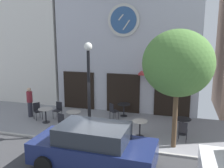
% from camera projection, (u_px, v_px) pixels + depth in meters
% --- Properties ---
extents(ground_plane, '(27.71, 10.53, 0.13)m').
position_uv_depth(ground_plane, '(98.00, 152.00, 9.87)').
color(ground_plane, gray).
extents(clock_building, '(8.46, 4.19, 10.41)m').
position_uv_depth(clock_building, '(129.00, 20.00, 15.11)').
color(clock_building, '#B2B2BC').
rests_on(clock_building, ground_plane).
extents(street_lamp, '(0.36, 0.36, 4.24)m').
position_uv_depth(street_lamp, '(89.00, 90.00, 11.01)').
color(street_lamp, black).
rests_on(street_lamp, ground_plane).
extents(street_tree, '(2.77, 2.49, 4.80)m').
position_uv_depth(street_tree, '(178.00, 64.00, 9.60)').
color(street_tree, brown).
rests_on(street_tree, ground_plane).
extents(cafe_table_leftmost, '(0.76, 0.76, 0.75)m').
position_uv_depth(cafe_table_leftmost, '(46.00, 112.00, 12.99)').
color(cafe_table_leftmost, black).
rests_on(cafe_table_leftmost, ground_plane).
extents(cafe_table_center_right, '(0.75, 0.75, 0.73)m').
position_uv_depth(cafe_table_center_right, '(74.00, 115.00, 12.56)').
color(cafe_table_center_right, black).
rests_on(cafe_table_center_right, ground_plane).
extents(cafe_table_rightmost, '(0.72, 0.72, 0.73)m').
position_uv_depth(cafe_table_rightmost, '(124.00, 107.00, 13.96)').
color(cafe_table_rightmost, black).
rests_on(cafe_table_rightmost, ground_plane).
extents(cafe_table_near_curb, '(0.71, 0.71, 0.76)m').
position_uv_depth(cafe_table_near_curb, '(140.00, 126.00, 11.17)').
color(cafe_table_near_curb, black).
rests_on(cafe_table_near_curb, ground_plane).
extents(cafe_table_center, '(0.75, 0.75, 0.76)m').
position_uv_depth(cafe_table_center, '(183.00, 123.00, 11.45)').
color(cafe_table_center, black).
rests_on(cafe_table_center, ground_plane).
extents(cafe_chair_facing_wall, '(0.43, 0.43, 0.90)m').
position_uv_depth(cafe_chair_facing_wall, '(183.00, 130.00, 10.69)').
color(cafe_chair_facing_wall, black).
rests_on(cafe_chair_facing_wall, ground_plane).
extents(cafe_chair_corner, '(0.46, 0.46, 0.90)m').
position_uv_depth(cafe_chair_corner, '(58.00, 109.00, 13.69)').
color(cafe_chair_corner, black).
rests_on(cafe_chair_corner, ground_plane).
extents(cafe_chair_near_lamp, '(0.56, 0.56, 0.90)m').
position_uv_depth(cafe_chair_near_lamp, '(37.00, 110.00, 13.54)').
color(cafe_chair_near_lamp, black).
rests_on(cafe_chair_near_lamp, ground_plane).
extents(cafe_chair_facing_street, '(0.56, 0.56, 0.90)m').
position_uv_depth(cafe_chair_facing_street, '(113.00, 110.00, 13.46)').
color(cafe_chair_facing_street, black).
rests_on(cafe_chair_facing_street, ground_plane).
extents(cafe_chair_under_awning, '(0.50, 0.50, 0.90)m').
position_uv_depth(cafe_chair_under_awning, '(62.00, 120.00, 11.85)').
color(cafe_chair_under_awning, black).
rests_on(cafe_chair_under_awning, ground_plane).
extents(pedestrian_maroon, '(0.41, 0.41, 1.67)m').
position_uv_depth(pedestrian_maroon, '(30.00, 102.00, 13.85)').
color(pedestrian_maroon, '#2D2D38').
rests_on(pedestrian_maroon, ground_plane).
extents(parked_car_navy, '(4.34, 2.10, 1.55)m').
position_uv_depth(parked_car_navy, '(93.00, 147.00, 8.60)').
color(parked_car_navy, navy).
rests_on(parked_car_navy, ground_plane).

